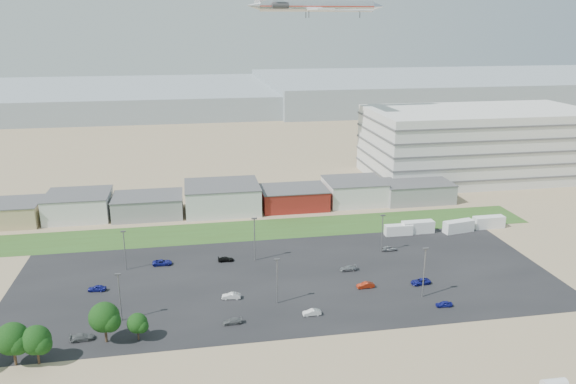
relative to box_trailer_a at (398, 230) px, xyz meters
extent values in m
plane|color=#897657|center=(-39.43, -41.50, -1.40)|extent=(700.00, 700.00, 0.00)
cube|color=black|center=(-34.43, -21.50, -1.40)|extent=(120.00, 50.00, 0.01)
cube|color=#32511E|center=(-39.43, 10.50, -1.39)|extent=(160.00, 16.00, 0.02)
cube|color=silver|center=(50.57, 53.50, 11.10)|extent=(80.00, 40.00, 25.00)
imported|color=navy|center=(-6.07, -29.44, -0.79)|extent=(4.59, 2.53, 1.22)
imported|color=maroon|center=(-18.52, -29.04, -0.77)|extent=(3.88, 1.49, 1.26)
imported|color=navy|center=(-5.48, -39.90, -0.83)|extent=(3.43, 1.60, 1.14)
imported|color=#595B5E|center=(-48.16, -39.16, -0.86)|extent=(3.79, 1.60, 1.09)
imported|color=silver|center=(-47.51, -28.95, -0.76)|extent=(4.03, 1.82, 1.28)
imported|color=navy|center=(-75.48, -20.35, -0.75)|extent=(3.98, 2.03, 1.30)
imported|color=black|center=(-47.23, -9.56, -0.85)|extent=(3.86, 1.66, 1.11)
imported|color=#A5A5AA|center=(-6.33, -10.26, -0.75)|extent=(3.82, 1.56, 1.30)
imported|color=navy|center=(-62.21, -9.02, -0.77)|extent=(4.63, 2.25, 1.27)
imported|color=#595B5E|center=(-75.26, -40.19, -0.78)|extent=(4.46, 2.12, 1.25)
imported|color=#A5A5AA|center=(-19.82, -19.86, -0.82)|extent=(4.03, 1.66, 1.17)
imported|color=silver|center=(-32.52, -38.62, -0.81)|extent=(3.64, 1.31, 1.19)
camera|label=1|loc=(-54.46, -134.60, 53.40)|focal=35.00mm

